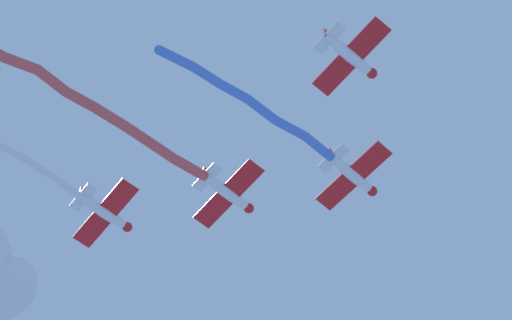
{
  "coord_description": "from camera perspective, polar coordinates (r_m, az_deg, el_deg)",
  "views": [
    {
      "loc": [
        -48.2,
        4.02,
        4.33
      ],
      "look_at": [
        -8.25,
        9.64,
        79.7
      ],
      "focal_mm": 71.81,
      "sensor_mm": 36.0,
      "label": 1
    }
  ],
  "objects": [
    {
      "name": "airplane_slot",
      "position": [
        88.64,
        -8.4,
        -2.91
      ],
      "size": [
        6.39,
        6.65,
        1.89
      ],
      "rotation": [
        0.0,
        0.0,
        5.53
      ],
      "color": "white"
    },
    {
      "name": "smoke_trail_lead",
      "position": [
        82.57,
        -0.39,
        3.22
      ],
      "size": [
        12.46,
        13.04,
        1.64
      ],
      "color": "#4C75DB"
    },
    {
      "name": "airplane_right_wing",
      "position": [
        82.17,
        5.29,
        5.8
      ],
      "size": [
        6.28,
        6.74,
        1.89
      ],
      "rotation": [
        0.0,
        0.0,
        5.55
      ],
      "color": "white"
    },
    {
      "name": "airplane_lead",
      "position": [
        86.58,
        5.42,
        -0.84
      ],
      "size": [
        6.16,
        6.87,
        1.89
      ],
      "rotation": [
        0.0,
        0.0,
        5.59
      ],
      "color": "white"
    },
    {
      "name": "smoke_trail_left_wing",
      "position": [
        83.58,
        -10.73,
        3.82
      ],
      "size": [
        19.43,
        21.05,
        1.96
      ],
      "color": "#DB4C4C"
    },
    {
      "name": "airplane_left_wing",
      "position": [
        87.09,
        -1.57,
        -1.85
      ],
      "size": [
        6.27,
        6.75,
        1.89
      ],
      "rotation": [
        0.0,
        0.0,
        5.56
      ],
      "color": "white"
    }
  ]
}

